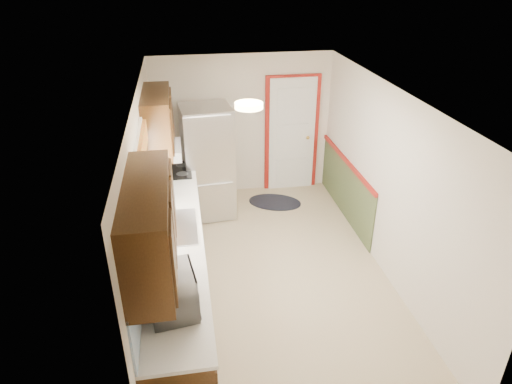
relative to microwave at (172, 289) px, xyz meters
name	(u,v)px	position (x,y,z in m)	size (l,w,h in m)	color
room_shell	(271,193)	(1.20, 1.56, 0.06)	(3.20, 5.20, 2.52)	tan
kitchen_run	(171,242)	(-0.04, 1.27, -0.33)	(0.63, 4.00, 2.20)	#361F0C
back_wall_trim	(303,146)	(2.19, 3.77, -0.26)	(1.12, 2.30, 2.08)	maroon
ceiling_fixture	(249,105)	(0.90, 1.36, 1.22)	(0.30, 0.30, 0.06)	#FFD88C
microwave	(172,289)	(0.00, 0.00, 0.00)	(0.60, 0.33, 0.41)	white
refrigerator	(208,162)	(0.54, 3.31, -0.25)	(0.81, 0.78, 1.79)	#B7B7BC
rug	(275,202)	(1.66, 3.46, -1.14)	(0.90, 0.58, 0.01)	black
cooktop	(173,171)	(0.01, 2.96, -0.19)	(0.52, 0.63, 0.02)	black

